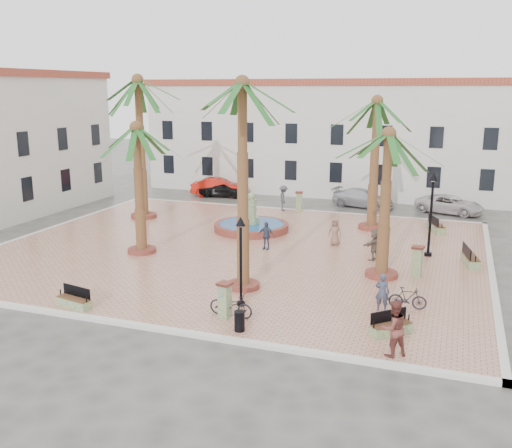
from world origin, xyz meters
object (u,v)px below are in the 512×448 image
(car_silver, at_px, (363,198))
(palm_e, at_px, (388,152))
(bench_se, at_px, (391,328))
(litter_bin, at_px, (240,321))
(cyclist_b, at_px, (393,328))
(lamppost_s, at_px, (241,246))
(pedestrian_fountain_b, at_px, (266,235))
(bench_ne, at_px, (436,227))
(bollard_e, at_px, (417,261))
(palm_nw, at_px, (138,95))
(bench_s, at_px, (74,302))
(cyclist_a, at_px, (382,292))
(bicycle_a, at_px, (231,305))
(car_red, at_px, (219,187))
(pedestrian_east, at_px, (374,245))
(palm_ne, at_px, (377,116))
(car_black, at_px, (222,188))
(fountain, at_px, (251,225))
(pedestrian_fountain_a, at_px, (335,232))
(pedestrian_north, at_px, (284,198))
(bollard_n, at_px, (299,201))
(palm_s, at_px, (242,105))
(car_white, at_px, (450,204))
(bench_e, at_px, (470,260))
(bicycle_b, at_px, (408,298))
(bollard_se, at_px, (225,299))
(lamppost_e, at_px, (432,200))

(car_silver, bearing_deg, palm_e, -155.42)
(bench_se, xyz_separation_m, litter_bin, (-5.22, -1.58, 0.14))
(palm_e, relative_size, cyclist_b, 3.62)
(lamppost_s, height_order, pedestrian_fountain_b, lamppost_s)
(bench_ne, bearing_deg, bollard_e, 155.15)
(palm_nw, xyz_separation_m, bench_s, (5.85, -15.35, -7.94))
(cyclist_a, xyz_separation_m, bicycle_a, (-5.41, -2.56, -0.30))
(bench_s, xyz_separation_m, litter_bin, (7.13, 0.10, 0.14))
(bench_se, distance_m, car_red, 28.86)
(pedestrian_east, bearing_deg, bench_s, -20.14)
(litter_bin, xyz_separation_m, bicycle_a, (-0.81, 1.16, 0.10))
(palm_ne, height_order, bicycle_a, palm_ne)
(palm_ne, bearing_deg, car_black, 150.49)
(fountain, distance_m, pedestrian_east, 8.93)
(cyclist_b, relative_size, car_red, 0.42)
(pedestrian_fountain_b, bearing_deg, pedestrian_fountain_a, 35.72)
(bicycle_a, bearing_deg, car_black, 27.70)
(pedestrian_fountain_b, bearing_deg, palm_e, -17.01)
(palm_nw, relative_size, palm_e, 1.37)
(bollard_e, xyz_separation_m, car_silver, (-5.16, 16.05, -0.24))
(palm_nw, height_order, palm_e, palm_nw)
(fountain, height_order, palm_e, palm_e)
(cyclist_b, xyz_separation_m, pedestrian_north, (-10.11, 20.76, -0.05))
(pedestrian_north, xyz_separation_m, car_red, (-6.94, 4.39, -0.31))
(bench_s, xyz_separation_m, bollard_n, (3.63, 20.78, 0.51))
(palm_e, height_order, litter_bin, palm_e)
(palm_s, distance_m, car_white, 22.88)
(cyclist_a, height_order, pedestrian_north, pedestrian_north)
(palm_ne, bearing_deg, bench_e, -45.88)
(bicycle_a, xyz_separation_m, pedestrian_fountain_b, (-1.77, 9.45, 0.30))
(fountain, distance_m, bicycle_b, 14.41)
(bench_se, bearing_deg, bicycle_b, 39.46)
(bollard_n, xyz_separation_m, pedestrian_north, (-1.15, -0.04, 0.17))
(bollard_se, xyz_separation_m, litter_bin, (0.98, -0.98, -0.35))
(bench_e, distance_m, lamppost_s, 12.75)
(lamppost_e, bearing_deg, car_red, 143.85)
(litter_bin, bearing_deg, car_white, 74.78)
(car_red, distance_m, car_silver, 12.02)
(pedestrian_fountain_b, height_order, pedestrian_east, pedestrian_east)
(car_silver, bearing_deg, pedestrian_north, 140.03)
(lamppost_s, height_order, bollard_e, lamppost_s)
(palm_s, relative_size, cyclist_a, 5.90)
(palm_e, bearing_deg, lamppost_e, 66.35)
(palm_s, xyz_separation_m, bicycle_a, (0.73, -3.23, -7.48))
(bicycle_a, bearing_deg, car_white, -13.87)
(pedestrian_north, distance_m, car_silver, 6.43)
(bench_se, relative_size, pedestrian_east, 0.93)
(bench_se, height_order, bollard_e, bollard_e)
(lamppost_e, xyz_separation_m, pedestrian_north, (-10.54, 8.39, -2.10))
(cyclist_a, bearing_deg, pedestrian_north, -60.81)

